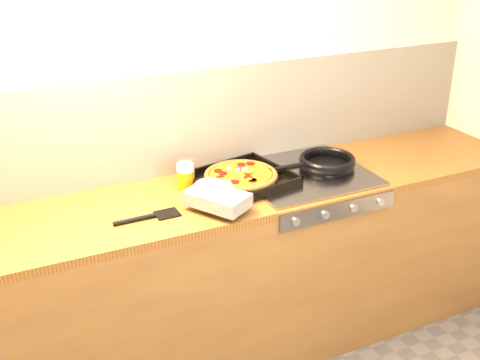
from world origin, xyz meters
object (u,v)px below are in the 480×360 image
juice_glass (185,177)px  pizza_on_tray (233,182)px  tomato_can (186,171)px  frying_pan (326,162)px

juice_glass → pizza_on_tray: bearing=-27.5°
pizza_on_tray → juice_glass: juice_glass is taller
tomato_can → juice_glass: juice_glass is taller
pizza_on_tray → frying_pan: (0.52, 0.03, -0.01)m
frying_pan → tomato_can: bearing=167.8°
frying_pan → tomato_can: (-0.68, 0.15, 0.02)m
pizza_on_tray → juice_glass: bearing=152.5°
pizza_on_tray → tomato_can: (-0.16, 0.18, 0.01)m
frying_pan → juice_glass: size_ratio=3.49×
pizza_on_tray → tomato_can: 0.24m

